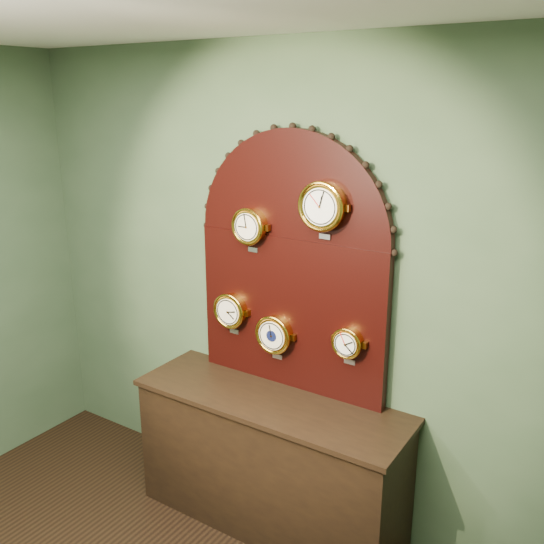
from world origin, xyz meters
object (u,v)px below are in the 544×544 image
Objects in this scene: roman_clock at (250,226)px; arabic_clock at (322,206)px; display_board at (291,256)px; tide_clock at (348,343)px; shop_counter at (270,463)px; hygrometer at (231,310)px; barometer at (274,334)px.

arabic_clock reaches higher than roman_clock.
roman_clock is 0.49m from arabic_clock.
display_board is 6.71× the size of tide_clock.
hygrometer reaches higher than shop_counter.
arabic_clock is at bearing 33.91° from shop_counter.
arabic_clock is 1.39× the size of tide_clock.
barometer is (0.32, -0.00, -0.08)m from hygrometer.
hygrometer is at bearing -170.22° from display_board.
shop_counter is at bearing -21.70° from hygrometer.
hygrometer is at bearing 179.92° from barometer.
roman_clock is 0.65m from barometer.
barometer is at bearing -179.79° from tide_clock.
barometer is (0.17, -0.00, -0.62)m from roman_clock.
roman_clock reaches higher than shop_counter.
shop_counter is 5.59× the size of barometer.
roman_clock reaches higher than tide_clock.
roman_clock is at bearing -164.50° from display_board.
hygrometer is at bearing 158.30° from shop_counter.
barometer is 0.47m from tide_clock.
display_board is at bearing 170.76° from tide_clock.
display_board is 0.58m from tide_clock.
shop_counter is at bearing -65.49° from barometer.
shop_counter is 0.77m from barometer.
shop_counter is at bearing -158.89° from tide_clock.
roman_clock reaches higher than hygrometer.
tide_clock is at bearing 0.10° from roman_clock.
roman_clock is 0.84× the size of arabic_clock.
display_board is 5.60× the size of hygrometer.
roman_clock is at bearing 0.07° from hygrometer.
roman_clock is 1.17× the size of tide_clock.
shop_counter is 6.00× the size of roman_clock.
hygrometer is at bearing 179.90° from arabic_clock.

